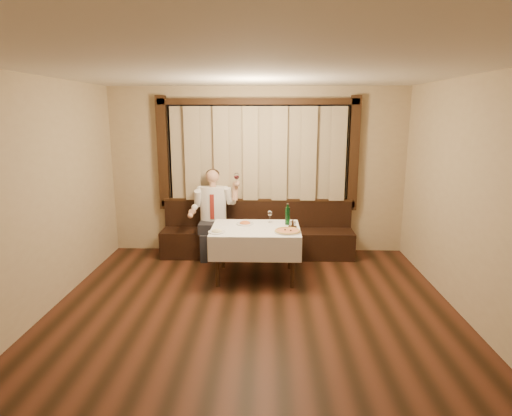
{
  "coord_description": "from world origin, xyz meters",
  "views": [
    {
      "loc": [
        0.17,
        -4.24,
        2.38
      ],
      "look_at": [
        0.0,
        1.9,
        1.0
      ],
      "focal_mm": 30.0,
      "sensor_mm": 36.0,
      "label": 1
    }
  ],
  "objects_px": {
    "pasta_red": "(245,222)",
    "seated_man": "(213,207)",
    "dining_table": "(256,235)",
    "green_bottle": "(288,216)",
    "banquette": "(257,237)",
    "cruet_caddy": "(293,225)",
    "pasta_cream": "(217,230)",
    "pizza": "(288,231)"
  },
  "relations": [
    {
      "from": "banquette",
      "to": "cruet_caddy",
      "type": "height_order",
      "value": "banquette"
    },
    {
      "from": "banquette",
      "to": "cruet_caddy",
      "type": "xyz_separation_m",
      "value": [
        0.53,
        -1.05,
        0.49
      ]
    },
    {
      "from": "banquette",
      "to": "pasta_red",
      "type": "height_order",
      "value": "banquette"
    },
    {
      "from": "green_bottle",
      "to": "pizza",
      "type": "bearing_deg",
      "value": -92.23
    },
    {
      "from": "pizza",
      "to": "seated_man",
      "type": "relative_size",
      "value": 0.26
    },
    {
      "from": "cruet_caddy",
      "to": "banquette",
      "type": "bearing_deg",
      "value": 135.5
    },
    {
      "from": "banquette",
      "to": "cruet_caddy",
      "type": "bearing_deg",
      "value": -63.15
    },
    {
      "from": "banquette",
      "to": "dining_table",
      "type": "xyz_separation_m",
      "value": [
        0.0,
        -1.02,
        0.34
      ]
    },
    {
      "from": "pasta_red",
      "to": "seated_man",
      "type": "xyz_separation_m",
      "value": [
        -0.57,
        0.75,
        0.05
      ]
    },
    {
      "from": "pizza",
      "to": "cruet_caddy",
      "type": "bearing_deg",
      "value": 68.88
    },
    {
      "from": "banquette",
      "to": "green_bottle",
      "type": "xyz_separation_m",
      "value": [
        0.47,
        -0.85,
        0.58
      ]
    },
    {
      "from": "pizza",
      "to": "pasta_cream",
      "type": "distance_m",
      "value": 0.98
    },
    {
      "from": "green_bottle",
      "to": "cruet_caddy",
      "type": "distance_m",
      "value": 0.23
    },
    {
      "from": "pasta_cream",
      "to": "cruet_caddy",
      "type": "bearing_deg",
      "value": 13.14
    },
    {
      "from": "banquette",
      "to": "pasta_cream",
      "type": "height_order",
      "value": "banquette"
    },
    {
      "from": "banquette",
      "to": "seated_man",
      "type": "distance_m",
      "value": 0.91
    },
    {
      "from": "dining_table",
      "to": "pizza",
      "type": "xyz_separation_m",
      "value": [
        0.45,
        -0.23,
        0.12
      ]
    },
    {
      "from": "pizza",
      "to": "pasta_red",
      "type": "relative_size",
      "value": 1.46
    },
    {
      "from": "pasta_red",
      "to": "cruet_caddy",
      "type": "height_order",
      "value": "cruet_caddy"
    },
    {
      "from": "dining_table",
      "to": "cruet_caddy",
      "type": "relative_size",
      "value": 10.37
    },
    {
      "from": "pizza",
      "to": "cruet_caddy",
      "type": "distance_m",
      "value": 0.22
    },
    {
      "from": "green_bottle",
      "to": "cruet_caddy",
      "type": "bearing_deg",
      "value": -71.93
    },
    {
      "from": "pizza",
      "to": "seated_man",
      "type": "height_order",
      "value": "seated_man"
    },
    {
      "from": "seated_man",
      "to": "pizza",
      "type": "bearing_deg",
      "value": -44.57
    },
    {
      "from": "pasta_red",
      "to": "banquette",
      "type": "bearing_deg",
      "value": 79.11
    },
    {
      "from": "pizza",
      "to": "pasta_cream",
      "type": "bearing_deg",
      "value": -177.73
    },
    {
      "from": "dining_table",
      "to": "banquette",
      "type": "bearing_deg",
      "value": 90.0
    },
    {
      "from": "cruet_caddy",
      "to": "seated_man",
      "type": "height_order",
      "value": "seated_man"
    },
    {
      "from": "pizza",
      "to": "green_bottle",
      "type": "distance_m",
      "value": 0.42
    },
    {
      "from": "seated_man",
      "to": "dining_table",
      "type": "bearing_deg",
      "value": -51.85
    },
    {
      "from": "dining_table",
      "to": "cruet_caddy",
      "type": "distance_m",
      "value": 0.55
    },
    {
      "from": "cruet_caddy",
      "to": "seated_man",
      "type": "bearing_deg",
      "value": 161.51
    },
    {
      "from": "pasta_red",
      "to": "cruet_caddy",
      "type": "bearing_deg",
      "value": -16.24
    },
    {
      "from": "dining_table",
      "to": "green_bottle",
      "type": "height_order",
      "value": "green_bottle"
    },
    {
      "from": "green_bottle",
      "to": "seated_man",
      "type": "height_order",
      "value": "seated_man"
    },
    {
      "from": "pasta_red",
      "to": "seated_man",
      "type": "height_order",
      "value": "seated_man"
    },
    {
      "from": "pasta_red",
      "to": "green_bottle",
      "type": "height_order",
      "value": "green_bottle"
    },
    {
      "from": "pasta_cream",
      "to": "cruet_caddy",
      "type": "xyz_separation_m",
      "value": [
        1.06,
        0.25,
        0.01
      ]
    },
    {
      "from": "banquette",
      "to": "pasta_cream",
      "type": "distance_m",
      "value": 1.48
    },
    {
      "from": "green_bottle",
      "to": "seated_man",
      "type": "relative_size",
      "value": 0.22
    },
    {
      "from": "dining_table",
      "to": "green_bottle",
      "type": "distance_m",
      "value": 0.55
    },
    {
      "from": "cruet_caddy",
      "to": "pizza",
      "type": "bearing_deg",
      "value": -92.47
    }
  ]
}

